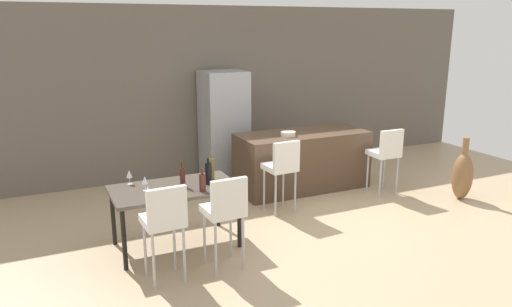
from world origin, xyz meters
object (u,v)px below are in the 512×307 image
object	(u,v)px
wine_glass_near	(145,180)
potted_plant	(350,141)
bar_chair_left	(282,165)
dining_chair_far	(225,208)
wine_bottle_far	(208,173)
wine_glass_right	(148,190)
floor_vase	(462,175)
dining_chair_near	(164,218)
wine_bottle_left	(212,168)
bar_chair_middle	(386,151)
fruit_bowl	(288,134)
wine_bottle_corner	(202,182)
dining_table	(175,193)
wine_bottle_end	(183,177)
kitchen_island	(302,161)
refrigerator	(224,125)
wine_glass_middle	(129,174)

from	to	relation	value
wine_glass_near	potted_plant	distance (m)	5.08
wine_glass_near	bar_chair_left	bearing A→B (deg)	11.63
dining_chair_far	wine_bottle_far	world-z (taller)	wine_bottle_far
wine_glass_right	floor_vase	xyz separation A→B (m)	(4.78, 0.11, -0.49)
dining_chair_near	wine_bottle_left	world-z (taller)	wine_bottle_left
bar_chair_middle	wine_bottle_far	size ratio (longest dim) A/B	3.27
bar_chair_middle	dining_chair_near	size ratio (longest dim) A/B	1.00
bar_chair_left	fruit_bowl	world-z (taller)	bar_chair_left
dining_chair_near	wine_glass_near	world-z (taller)	dining_chair_near
wine_bottle_left	wine_bottle_corner	bearing A→B (deg)	-123.27
bar_chair_left	dining_table	world-z (taller)	bar_chair_left
bar_chair_middle	wine_glass_near	bearing A→B (deg)	-173.86
wine_glass_right	floor_vase	distance (m)	4.81
wine_bottle_left	wine_bottle_end	distance (m)	0.42
dining_chair_far	dining_chair_near	bearing A→B (deg)	-180.00
wine_bottle_corner	potted_plant	world-z (taller)	wine_bottle_corner
bar_chair_left	potted_plant	world-z (taller)	bar_chair_left
kitchen_island	wine_bottle_far	world-z (taller)	wine_bottle_far
wine_bottle_corner	floor_vase	world-z (taller)	wine_bottle_corner
wine_glass_right	refrigerator	world-z (taller)	refrigerator
dining_chair_near	wine_bottle_end	xyz separation A→B (m)	(0.43, 0.77, 0.16)
wine_bottle_end	wine_glass_near	size ratio (longest dim) A/B	1.76
wine_bottle_end	bar_chair_left	bearing A→B (deg)	15.63
wine_bottle_corner	wine_glass_right	bearing A→B (deg)	-173.80
dining_chair_near	wine_glass_right	distance (m)	0.47
bar_chair_left	refrigerator	size ratio (longest dim) A/B	0.57
kitchen_island	fruit_bowl	bearing A→B (deg)	-161.05
wine_bottle_corner	dining_table	bearing A→B (deg)	132.68
refrigerator	wine_bottle_corner	bearing A→B (deg)	-116.21
dining_chair_near	potted_plant	distance (m)	5.47
wine_bottle_corner	wine_glass_middle	size ratio (longest dim) A/B	1.56
kitchen_island	wine_glass_near	size ratio (longest dim) A/B	12.04
dining_table	floor_vase	distance (m)	4.41
wine_glass_near	floor_vase	size ratio (longest dim) A/B	0.18
wine_bottle_left	wine_bottle_corner	xyz separation A→B (m)	(-0.25, -0.39, -0.03)
kitchen_island	wine_glass_right	size ratio (longest dim) A/B	12.04
fruit_bowl	wine_glass_middle	bearing A→B (deg)	-162.82
wine_glass_right	bar_chair_left	bearing A→B (deg)	20.70
wine_bottle_left	fruit_bowl	world-z (taller)	wine_bottle_left
bar_chair_middle	kitchen_island	bearing A→B (deg)	140.99
bar_chair_left	potted_plant	size ratio (longest dim) A/B	1.61
wine_bottle_far	wine_glass_middle	xyz separation A→B (m)	(-0.85, 0.39, -0.01)
bar_chair_middle	refrigerator	distance (m)	2.72
bar_chair_left	dining_chair_far	distance (m)	1.79
dining_chair_near	floor_vase	xyz separation A→B (m)	(4.72, 0.54, -0.33)
dining_table	dining_chair_near	world-z (taller)	dining_chair_near
wine_bottle_left	wine_glass_right	size ratio (longest dim) A/B	2.02
bar_chair_middle	fruit_bowl	xyz separation A→B (m)	(-1.34, 0.71, 0.26)
wine_bottle_left	potted_plant	distance (m)	4.30
wine_bottle_corner	fruit_bowl	world-z (taller)	wine_bottle_corner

